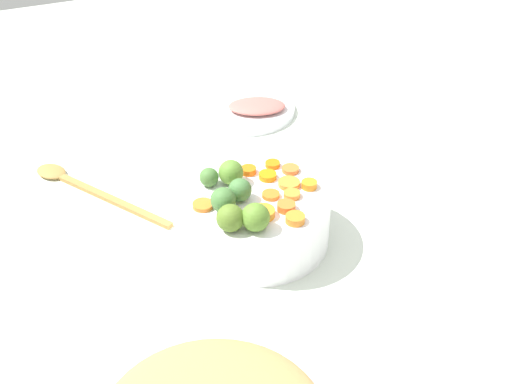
% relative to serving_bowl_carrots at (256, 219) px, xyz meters
% --- Properties ---
extents(tabletop, '(2.40, 2.40, 0.02)m').
position_rel_serving_bowl_carrots_xyz_m(tabletop, '(0.01, 0.00, -0.05)').
color(tabletop, silver).
rests_on(tabletop, ground).
extents(serving_bowl_carrots, '(0.23, 0.23, 0.09)m').
position_rel_serving_bowl_carrots_xyz_m(serving_bowl_carrots, '(0.00, 0.00, 0.00)').
color(serving_bowl_carrots, white).
rests_on(serving_bowl_carrots, tabletop).
extents(carrot_slice_0, '(0.03, 0.03, 0.01)m').
position_rel_serving_bowl_carrots_xyz_m(carrot_slice_0, '(0.01, 0.09, 0.05)').
color(carrot_slice_0, orange).
rests_on(carrot_slice_0, serving_bowl_carrots).
extents(carrot_slice_1, '(0.03, 0.03, 0.01)m').
position_rel_serving_bowl_carrots_xyz_m(carrot_slice_1, '(-0.07, 0.06, 0.05)').
color(carrot_slice_1, orange).
rests_on(carrot_slice_1, serving_bowl_carrots).
extents(carrot_slice_2, '(0.04, 0.04, 0.01)m').
position_rel_serving_bowl_carrots_xyz_m(carrot_slice_2, '(0.05, 0.03, 0.05)').
color(carrot_slice_2, orange).
rests_on(carrot_slice_2, serving_bowl_carrots).
extents(carrot_slice_3, '(0.04, 0.04, 0.01)m').
position_rel_serving_bowl_carrots_xyz_m(carrot_slice_3, '(-0.05, 0.08, 0.05)').
color(carrot_slice_3, orange).
rests_on(carrot_slice_3, serving_bowl_carrots).
extents(carrot_slice_4, '(0.03, 0.03, 0.01)m').
position_rel_serving_bowl_carrots_xyz_m(carrot_slice_4, '(0.01, 0.02, 0.05)').
color(carrot_slice_4, orange).
rests_on(carrot_slice_4, serving_bowl_carrots).
extents(carrot_slice_5, '(0.03, 0.03, 0.01)m').
position_rel_serving_bowl_carrots_xyz_m(carrot_slice_5, '(0.02, 0.05, 0.05)').
color(carrot_slice_5, orange).
rests_on(carrot_slice_5, serving_bowl_carrots).
extents(carrot_slice_6, '(0.05, 0.05, 0.01)m').
position_rel_serving_bowl_carrots_xyz_m(carrot_slice_6, '(-0.01, -0.08, 0.05)').
color(carrot_slice_6, orange).
rests_on(carrot_slice_6, serving_bowl_carrots).
extents(carrot_slice_7, '(0.03, 0.03, 0.01)m').
position_rel_serving_bowl_carrots_xyz_m(carrot_slice_7, '(-0.07, 0.01, 0.05)').
color(carrot_slice_7, orange).
rests_on(carrot_slice_7, serving_bowl_carrots).
extents(carrot_slice_8, '(0.05, 0.05, 0.01)m').
position_rel_serving_bowl_carrots_xyz_m(carrot_slice_8, '(-0.01, 0.06, 0.05)').
color(carrot_slice_8, orange).
rests_on(carrot_slice_8, serving_bowl_carrots).
extents(carrot_slice_9, '(0.03, 0.03, 0.01)m').
position_rel_serving_bowl_carrots_xyz_m(carrot_slice_9, '(0.08, 0.03, 0.05)').
color(carrot_slice_9, orange).
rests_on(carrot_slice_9, serving_bowl_carrots).
extents(carrot_slice_10, '(0.03, 0.03, 0.01)m').
position_rel_serving_bowl_carrots_xyz_m(carrot_slice_10, '(-0.04, 0.04, 0.05)').
color(carrot_slice_10, orange).
rests_on(carrot_slice_10, serving_bowl_carrots).
extents(carrot_slice_11, '(0.05, 0.05, 0.01)m').
position_rel_serving_bowl_carrots_xyz_m(carrot_slice_11, '(0.05, -0.01, 0.05)').
color(carrot_slice_11, orange).
rests_on(carrot_slice_11, serving_bowl_carrots).
extents(brussels_sprout_0, '(0.03, 0.03, 0.03)m').
position_rel_serving_bowl_carrots_xyz_m(brussels_sprout_0, '(-0.06, -0.06, 0.06)').
color(brussels_sprout_0, '#477435').
rests_on(brussels_sprout_0, serving_bowl_carrots).
extents(brussels_sprout_1, '(0.04, 0.04, 0.04)m').
position_rel_serving_bowl_carrots_xyz_m(brussels_sprout_1, '(0.01, -0.06, 0.06)').
color(brussels_sprout_1, '#457438').
rests_on(brussels_sprout_1, serving_bowl_carrots).
extents(brussels_sprout_2, '(0.04, 0.04, 0.04)m').
position_rel_serving_bowl_carrots_xyz_m(brussels_sprout_2, '(-0.05, -0.02, 0.06)').
color(brussels_sprout_2, '#598730').
rests_on(brussels_sprout_2, serving_bowl_carrots).
extents(brussels_sprout_3, '(0.04, 0.04, 0.04)m').
position_rel_serving_bowl_carrots_xyz_m(brussels_sprout_3, '(-0.00, -0.03, 0.06)').
color(brussels_sprout_3, '#45773C').
rests_on(brussels_sprout_3, serving_bowl_carrots).
extents(brussels_sprout_4, '(0.04, 0.04, 0.04)m').
position_rel_serving_bowl_carrots_xyz_m(brussels_sprout_4, '(0.07, -0.03, 0.06)').
color(brussels_sprout_4, '#59842C').
rests_on(brussels_sprout_4, serving_bowl_carrots).
extents(brussels_sprout_5, '(0.04, 0.04, 0.04)m').
position_rel_serving_bowl_carrots_xyz_m(brussels_sprout_5, '(0.06, -0.07, 0.06)').
color(brussels_sprout_5, '#577627').
rests_on(brussels_sprout_5, serving_bowl_carrots).
extents(wooden_spoon, '(0.28, 0.20, 0.01)m').
position_rel_serving_bowl_carrots_xyz_m(wooden_spoon, '(-0.26, -0.24, -0.04)').
color(wooden_spoon, '#AA7F41').
rests_on(wooden_spoon, tabletop).
extents(ham_plate, '(0.21, 0.21, 0.01)m').
position_rel_serving_bowl_carrots_xyz_m(ham_plate, '(-0.41, 0.14, -0.04)').
color(ham_plate, white).
rests_on(ham_plate, tabletop).
extents(ham_slice_main, '(0.11, 0.14, 0.02)m').
position_rel_serving_bowl_carrots_xyz_m(ham_slice_main, '(-0.38, 0.16, -0.02)').
color(ham_slice_main, '#C76A62').
rests_on(ham_slice_main, ham_plate).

